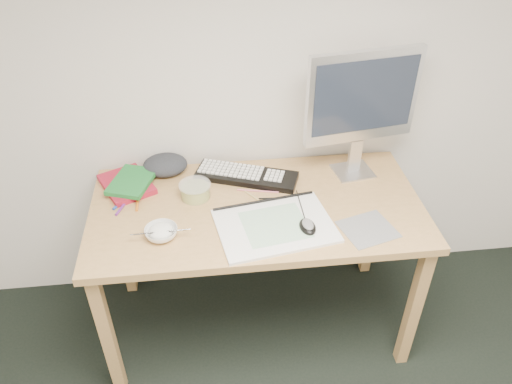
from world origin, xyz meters
TOP-DOWN VIEW (x-y plane):
  - desk at (-0.10, 1.43)m, footprint 1.40×0.70m
  - mousepad at (0.32, 1.23)m, footprint 0.24×0.23m
  - sketchpad at (-0.05, 1.28)m, footprint 0.50×0.40m
  - keyboard at (-0.13, 1.63)m, footprint 0.48×0.29m
  - monitor at (0.36, 1.63)m, footprint 0.50×0.18m
  - mouse at (0.08, 1.25)m, footprint 0.07×0.11m
  - rice_bowl at (-0.50, 1.28)m, footprint 0.13×0.13m
  - chopsticks at (-0.50, 1.25)m, footprint 0.22×0.02m
  - fruit_tub at (-0.36, 1.52)m, footprint 0.15×0.15m
  - book_red at (-0.66, 1.63)m, footprint 0.28×0.31m
  - book_green at (-0.63, 1.62)m, footprint 0.22×0.26m
  - cloth_lump at (-0.49, 1.73)m, footprint 0.20×0.18m
  - pencil_pink at (-0.09, 1.53)m, footprint 0.18×0.05m
  - pencil_tan at (-0.09, 1.46)m, footprint 0.11×0.15m
  - pencil_black at (-0.01, 1.47)m, footprint 0.17×0.02m
  - marker_blue at (-0.67, 1.52)m, footprint 0.08×0.11m
  - marker_orange at (-0.61, 1.50)m, footprint 0.01×0.12m
  - marker_purple at (-0.67, 1.48)m, footprint 0.05×0.12m

SIDE VIEW (x-z plane):
  - desk at x=-0.10m, z-range 0.29..1.04m
  - mousepad at x=0.32m, z-range 0.75..0.75m
  - pencil_black at x=-0.01m, z-range 0.75..0.76m
  - pencil_tan at x=-0.09m, z-range 0.75..0.76m
  - pencil_pink at x=-0.09m, z-range 0.75..0.76m
  - marker_orange at x=-0.61m, z-range 0.75..0.76m
  - marker_purple at x=-0.67m, z-range 0.75..0.76m
  - marker_blue at x=-0.67m, z-range 0.75..0.76m
  - sketchpad at x=-0.05m, z-range 0.75..0.76m
  - book_red at x=-0.66m, z-range 0.75..0.77m
  - keyboard at x=-0.13m, z-range 0.75..0.78m
  - rice_bowl at x=-0.50m, z-range 0.75..0.79m
  - mouse at x=0.08m, z-range 0.76..0.80m
  - fruit_tub at x=-0.36m, z-range 0.75..0.82m
  - book_green at x=-0.63m, z-range 0.77..0.80m
  - cloth_lump at x=-0.49m, z-range 0.75..0.82m
  - chopsticks at x=-0.50m, z-range 0.78..0.80m
  - monitor at x=0.36m, z-range 0.82..1.40m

